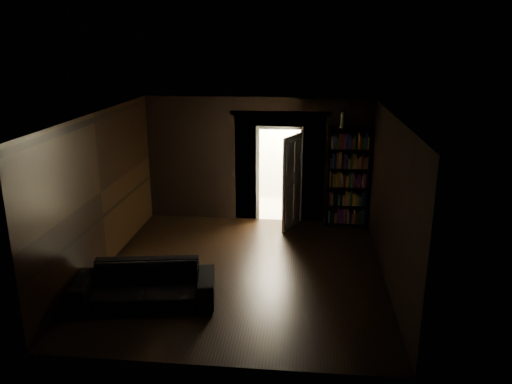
# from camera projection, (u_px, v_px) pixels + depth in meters

# --- Properties ---
(ground) EXTENTS (5.50, 5.50, 0.00)m
(ground) POSITION_uv_depth(u_px,v_px,m) (242.00, 271.00, 8.96)
(ground) COLOR black
(ground) RESTS_ON ground
(room_walls) EXTENTS (5.02, 5.61, 2.84)m
(room_walls) POSITION_uv_depth(u_px,v_px,m) (248.00, 166.00, 9.49)
(room_walls) COLOR black
(room_walls) RESTS_ON ground
(kitchen_alcove) EXTENTS (2.20, 1.80, 2.60)m
(kitchen_alcove) POSITION_uv_depth(u_px,v_px,m) (282.00, 158.00, 12.24)
(kitchen_alcove) COLOR beige
(kitchen_alcove) RESTS_ON ground
(sofa) EXTENTS (2.28, 1.27, 0.83)m
(sofa) POSITION_uv_depth(u_px,v_px,m) (145.00, 279.00, 7.76)
(sofa) COLOR black
(sofa) RESTS_ON ground
(bookshelf) EXTENTS (0.92, 0.39, 2.20)m
(bookshelf) POSITION_uv_depth(u_px,v_px,m) (347.00, 178.00, 10.87)
(bookshelf) COLOR black
(bookshelf) RESTS_ON ground
(refrigerator) EXTENTS (0.93, 0.90, 1.65)m
(refrigerator) POSITION_uv_depth(u_px,v_px,m) (303.00, 171.00, 12.53)
(refrigerator) COLOR white
(refrigerator) RESTS_ON ground
(door) EXTENTS (0.39, 0.80, 2.05)m
(door) POSITION_uv_depth(u_px,v_px,m) (292.00, 182.00, 10.81)
(door) COLOR silver
(door) RESTS_ON ground
(figurine) EXTENTS (0.13, 0.13, 0.32)m
(figurine) POSITION_uv_depth(u_px,v_px,m) (342.00, 120.00, 10.53)
(figurine) COLOR white
(figurine) RESTS_ON bookshelf
(bottles) EXTENTS (0.59, 0.25, 0.24)m
(bottles) POSITION_uv_depth(u_px,v_px,m) (307.00, 134.00, 12.15)
(bottles) COLOR black
(bottles) RESTS_ON refrigerator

